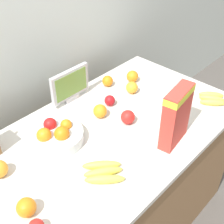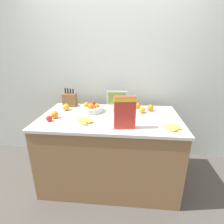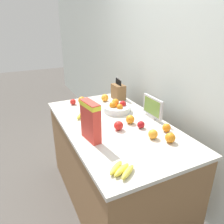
{
  "view_description": "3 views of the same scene",
  "coord_description": "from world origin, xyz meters",
  "px_view_note": "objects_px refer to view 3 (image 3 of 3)",
  "views": [
    {
      "loc": [
        -0.95,
        -0.9,
        2.02
      ],
      "look_at": [
        0.05,
        0.03,
        0.98
      ],
      "focal_mm": 50.0,
      "sensor_mm": 36.0,
      "label": 1
    },
    {
      "loc": [
        0.2,
        -1.89,
        1.63
      ],
      "look_at": [
        0.02,
        0.03,
        0.93
      ],
      "focal_mm": 28.0,
      "sensor_mm": 36.0,
      "label": 2
    },
    {
      "loc": [
        1.63,
        -0.82,
        1.78
      ],
      "look_at": [
        -0.08,
        0.01,
        0.97
      ],
      "focal_mm": 35.0,
      "sensor_mm": 36.0,
      "label": 3
    }
  ],
  "objects_px": {
    "orange_front_center": "(166,128)",
    "knife_block": "(118,92)",
    "apple_rear": "(141,125)",
    "apple_rightmost": "(73,102)",
    "small_monitor": "(153,107)",
    "apple_front": "(119,126)",
    "orange_front_right": "(82,100)",
    "orange_near_bowl": "(170,138)",
    "fruit_bowl": "(117,108)",
    "orange_mid_left": "(130,119)",
    "orange_front_left": "(153,134)",
    "orange_by_cereal": "(105,98)",
    "banana_bunch_right": "(122,170)",
    "cereal_box": "(91,120)",
    "banana_bunch_left": "(86,115)"
  },
  "relations": [
    {
      "from": "orange_front_center",
      "to": "knife_block",
      "type": "bearing_deg",
      "value": 179.21
    },
    {
      "from": "apple_rear",
      "to": "apple_rightmost",
      "type": "distance_m",
      "value": 0.91
    },
    {
      "from": "apple_rear",
      "to": "orange_front_center",
      "type": "height_order",
      "value": "orange_front_center"
    },
    {
      "from": "small_monitor",
      "to": "apple_front",
      "type": "relative_size",
      "value": 3.44
    },
    {
      "from": "orange_front_right",
      "to": "orange_near_bowl",
      "type": "relative_size",
      "value": 1.04
    },
    {
      "from": "small_monitor",
      "to": "fruit_bowl",
      "type": "height_order",
      "value": "small_monitor"
    },
    {
      "from": "apple_front",
      "to": "apple_rightmost",
      "type": "relative_size",
      "value": 1.24
    },
    {
      "from": "orange_front_center",
      "to": "orange_mid_left",
      "type": "bearing_deg",
      "value": -144.04
    },
    {
      "from": "apple_rightmost",
      "to": "orange_front_left",
      "type": "xyz_separation_m",
      "value": [
        1.02,
        0.36,
        0.01
      ]
    },
    {
      "from": "knife_block",
      "to": "apple_rear",
      "type": "relative_size",
      "value": 4.41
    },
    {
      "from": "fruit_bowl",
      "to": "apple_rear",
      "type": "bearing_deg",
      "value": 2.2
    },
    {
      "from": "small_monitor",
      "to": "orange_by_cereal",
      "type": "height_order",
      "value": "small_monitor"
    },
    {
      "from": "banana_bunch_right",
      "to": "orange_by_cereal",
      "type": "height_order",
      "value": "orange_by_cereal"
    },
    {
      "from": "apple_front",
      "to": "orange_front_center",
      "type": "distance_m",
      "value": 0.41
    },
    {
      "from": "apple_front",
      "to": "orange_near_bowl",
      "type": "xyz_separation_m",
      "value": [
        0.36,
        0.27,
        -0.0
      ]
    },
    {
      "from": "orange_by_cereal",
      "to": "apple_front",
      "type": "bearing_deg",
      "value": -14.89
    },
    {
      "from": "cereal_box",
      "to": "apple_front",
      "type": "height_order",
      "value": "cereal_box"
    },
    {
      "from": "apple_rear",
      "to": "apple_front",
      "type": "bearing_deg",
      "value": -106.45
    },
    {
      "from": "small_monitor",
      "to": "orange_front_right",
      "type": "bearing_deg",
      "value": -144.19
    },
    {
      "from": "orange_front_right",
      "to": "orange_mid_left",
      "type": "distance_m",
      "value": 0.72
    },
    {
      "from": "banana_bunch_right",
      "to": "orange_near_bowl",
      "type": "xyz_separation_m",
      "value": [
        -0.16,
        0.52,
        0.02
      ]
    },
    {
      "from": "apple_rear",
      "to": "apple_rightmost",
      "type": "height_order",
      "value": "same"
    },
    {
      "from": "apple_front",
      "to": "orange_by_cereal",
      "type": "height_order",
      "value": "orange_by_cereal"
    },
    {
      "from": "knife_block",
      "to": "orange_mid_left",
      "type": "xyz_separation_m",
      "value": [
        0.65,
        -0.21,
        -0.05
      ]
    },
    {
      "from": "banana_bunch_left",
      "to": "orange_near_bowl",
      "type": "bearing_deg",
      "value": 30.53
    },
    {
      "from": "banana_bunch_left",
      "to": "orange_by_cereal",
      "type": "relative_size",
      "value": 2.72
    },
    {
      "from": "small_monitor",
      "to": "fruit_bowl",
      "type": "bearing_deg",
      "value": -143.45
    },
    {
      "from": "fruit_bowl",
      "to": "orange_near_bowl",
      "type": "height_order",
      "value": "fruit_bowl"
    },
    {
      "from": "banana_bunch_right",
      "to": "orange_front_right",
      "type": "relative_size",
      "value": 2.33
    },
    {
      "from": "knife_block",
      "to": "small_monitor",
      "type": "bearing_deg",
      "value": 3.22
    },
    {
      "from": "apple_rightmost",
      "to": "orange_front_left",
      "type": "height_order",
      "value": "orange_front_left"
    },
    {
      "from": "small_monitor",
      "to": "orange_by_cereal",
      "type": "bearing_deg",
      "value": -161.33
    },
    {
      "from": "fruit_bowl",
      "to": "orange_front_right",
      "type": "distance_m",
      "value": 0.45
    },
    {
      "from": "orange_front_left",
      "to": "fruit_bowl",
      "type": "bearing_deg",
      "value": -179.64
    },
    {
      "from": "small_monitor",
      "to": "banana_bunch_left",
      "type": "distance_m",
      "value": 0.66
    },
    {
      "from": "orange_front_right",
      "to": "banana_bunch_right",
      "type": "bearing_deg",
      "value": -7.46
    },
    {
      "from": "apple_rightmost",
      "to": "orange_front_center",
      "type": "xyz_separation_m",
      "value": [
        0.98,
        0.54,
        0.0
      ]
    },
    {
      "from": "apple_front",
      "to": "orange_near_bowl",
      "type": "relative_size",
      "value": 1.01
    },
    {
      "from": "apple_rear",
      "to": "orange_front_center",
      "type": "relative_size",
      "value": 0.91
    },
    {
      "from": "cereal_box",
      "to": "orange_front_left",
      "type": "relative_size",
      "value": 4.13
    },
    {
      "from": "orange_front_left",
      "to": "banana_bunch_left",
      "type": "bearing_deg",
      "value": -151.0
    },
    {
      "from": "apple_rear",
      "to": "banana_bunch_right",
      "type": "bearing_deg",
      "value": -43.67
    },
    {
      "from": "fruit_bowl",
      "to": "orange_by_cereal",
      "type": "bearing_deg",
      "value": 178.09
    },
    {
      "from": "apple_rightmost",
      "to": "orange_near_bowl",
      "type": "height_order",
      "value": "orange_near_bowl"
    },
    {
      "from": "orange_front_right",
      "to": "orange_front_left",
      "type": "xyz_separation_m",
      "value": [
        1.0,
        0.26,
        -0.0
      ]
    },
    {
      "from": "orange_front_right",
      "to": "small_monitor",
      "type": "bearing_deg",
      "value": 35.81
    },
    {
      "from": "orange_front_right",
      "to": "cereal_box",
      "type": "bearing_deg",
      "value": -13.49
    },
    {
      "from": "apple_front",
      "to": "orange_front_center",
      "type": "relative_size",
      "value": 1.12
    },
    {
      "from": "apple_front",
      "to": "orange_front_right",
      "type": "bearing_deg",
      "value": -173.68
    },
    {
      "from": "cereal_box",
      "to": "orange_by_cereal",
      "type": "bearing_deg",
      "value": 140.68
    }
  ]
}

